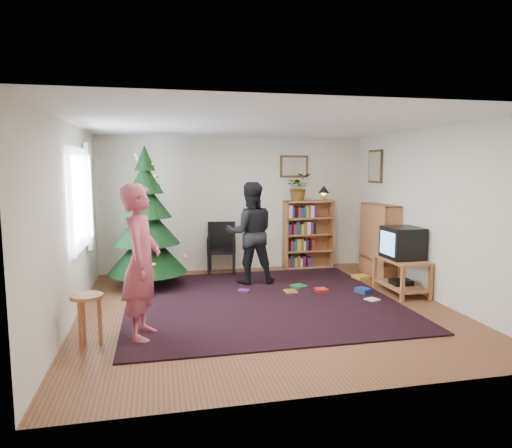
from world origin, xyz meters
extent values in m
plane|color=brown|center=(0.00, 0.00, 0.00)|extent=(5.00, 5.00, 0.00)
plane|color=white|center=(0.00, 0.00, 2.50)|extent=(5.00, 5.00, 0.00)
cube|color=silver|center=(0.00, 2.50, 1.25)|extent=(5.00, 0.02, 2.50)
cube|color=silver|center=(0.00, -2.50, 1.25)|extent=(5.00, 0.02, 2.50)
cube|color=silver|center=(-2.50, 0.00, 1.25)|extent=(0.02, 5.00, 2.50)
cube|color=silver|center=(2.50, 0.00, 1.25)|extent=(0.02, 5.00, 2.50)
cube|color=black|center=(0.00, 0.30, 0.01)|extent=(3.80, 3.60, 0.02)
cube|color=silver|center=(-2.47, 0.60, 1.50)|extent=(0.04, 1.20, 1.40)
cube|color=silver|center=(-2.43, 1.30, 1.50)|extent=(0.06, 0.35, 1.60)
cube|color=#4C3319|center=(1.15, 2.48, 1.95)|extent=(0.55, 0.03, 0.42)
cube|color=beige|center=(1.15, 2.48, 1.95)|extent=(0.47, 0.01, 0.34)
cube|color=#4C3319|center=(2.48, 1.75, 1.95)|extent=(0.03, 0.50, 0.60)
cube|color=beige|center=(2.48, 1.75, 1.95)|extent=(0.01, 0.42, 0.52)
cylinder|color=#3F2816|center=(-1.61, 1.49, 0.12)|extent=(0.12, 0.12, 0.24)
cone|color=black|center=(-1.61, 1.49, 0.60)|extent=(1.26, 1.26, 0.71)
cone|color=black|center=(-1.61, 1.49, 1.03)|extent=(1.06, 1.06, 0.63)
cone|color=black|center=(-1.61, 1.49, 1.42)|extent=(0.81, 0.81, 0.56)
cone|color=black|center=(-1.61, 1.49, 1.77)|extent=(0.57, 0.57, 0.49)
cone|color=black|center=(-1.61, 1.49, 2.08)|extent=(0.33, 0.33, 0.41)
cube|color=#9D6238|center=(1.41, 2.34, 0.65)|extent=(0.95, 0.30, 1.30)
cube|color=#9D6238|center=(1.41, 2.34, 1.29)|extent=(0.95, 0.30, 0.03)
cube|color=#9D6238|center=(2.34, 1.24, 0.65)|extent=(0.30, 0.95, 1.30)
cube|color=#9D6238|center=(2.34, 1.24, 1.29)|extent=(0.30, 0.95, 0.03)
cube|color=#9D6238|center=(2.22, 0.27, 0.53)|extent=(0.51, 0.91, 0.04)
cube|color=#9D6238|center=(2.00, -0.16, 0.26)|extent=(0.05, 0.05, 0.51)
cube|color=#9D6238|center=(2.44, -0.16, 0.26)|extent=(0.05, 0.05, 0.51)
cube|color=#9D6238|center=(2.00, 0.70, 0.26)|extent=(0.05, 0.05, 0.51)
cube|color=#9D6238|center=(2.44, 0.70, 0.26)|extent=(0.05, 0.05, 0.51)
cube|color=#9D6238|center=(2.22, 0.27, 0.12)|extent=(0.47, 0.87, 0.03)
cube|color=black|center=(2.22, 0.27, 0.17)|extent=(0.30, 0.25, 0.08)
cube|color=black|center=(2.22, 0.27, 0.79)|extent=(0.50, 0.55, 0.48)
cube|color=#5397E3|center=(1.96, 0.27, 0.79)|extent=(0.01, 0.43, 0.35)
cube|color=black|center=(-0.30, 2.20, 0.42)|extent=(0.58, 0.58, 0.05)
cube|color=black|center=(-0.30, 2.42, 0.67)|extent=(0.51, 0.13, 0.51)
cube|color=black|center=(-0.53, 1.97, 0.21)|extent=(0.06, 0.06, 0.42)
cube|color=black|center=(-0.08, 1.97, 0.21)|extent=(0.06, 0.06, 0.42)
cube|color=black|center=(-0.53, 2.42, 0.21)|extent=(0.06, 0.06, 0.42)
cube|color=black|center=(-0.08, 2.42, 0.21)|extent=(0.06, 0.06, 0.42)
cylinder|color=#9D6238|center=(-2.20, -0.91, 0.55)|extent=(0.34, 0.34, 0.04)
cylinder|color=#9D6238|center=(-2.08, -0.91, 0.27)|extent=(0.04, 0.04, 0.54)
cylinder|color=#9D6238|center=(-2.26, -0.81, 0.27)|extent=(0.04, 0.04, 0.54)
cylinder|color=#9D6238|center=(-2.26, -1.02, 0.27)|extent=(0.04, 0.04, 0.54)
imported|color=#B24758|center=(-1.62, -0.78, 0.88)|extent=(0.53, 0.71, 1.76)
imported|color=black|center=(0.07, 1.37, 0.85)|extent=(0.86, 0.69, 1.70)
imported|color=gray|center=(1.21, 2.34, 1.56)|extent=(0.53, 0.48, 0.52)
cylinder|color=#A57F33|center=(1.71, 2.34, 1.35)|extent=(0.09, 0.09, 0.09)
sphere|color=#FFD88C|center=(1.71, 2.34, 1.44)|extent=(0.09, 0.09, 0.09)
cone|color=black|center=(1.71, 2.34, 1.52)|extent=(0.22, 0.22, 0.14)
cube|color=#A51E19|center=(1.02, 0.53, 0.04)|extent=(0.20, 0.20, 0.08)
cube|color=navy|center=(1.63, 0.36, 0.04)|extent=(0.20, 0.20, 0.08)
cube|color=#1E592D|center=(0.76, 0.88, 0.04)|extent=(0.20, 0.20, 0.08)
cube|color=gold|center=(1.99, 1.21, 0.04)|extent=(0.20, 0.20, 0.08)
cube|color=brown|center=(0.55, 0.63, 0.04)|extent=(0.20, 0.20, 0.08)
cube|color=beige|center=(1.59, -0.03, 0.04)|extent=(0.20, 0.20, 0.08)
cube|color=#4C1959|center=(-0.15, 0.82, 0.04)|extent=(0.20, 0.20, 0.08)
camera|label=1|loc=(-1.43, -5.97, 1.94)|focal=32.00mm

